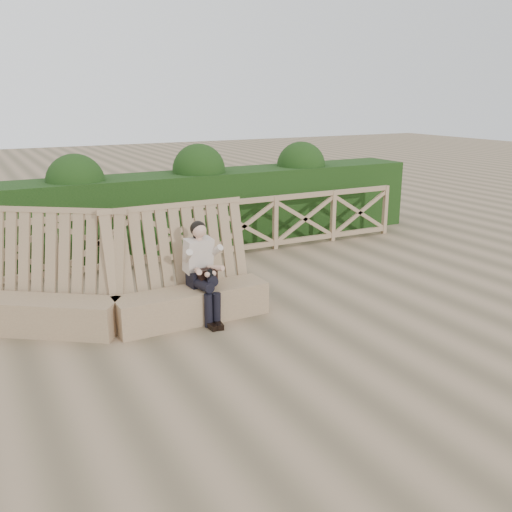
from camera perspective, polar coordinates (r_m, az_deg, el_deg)
name	(u,v)px	position (r m, az deg, el deg)	size (l,w,h in m)	color
ground	(266,327)	(7.85, 0.99, -7.10)	(60.00, 60.00, 0.00)	brown
bench	(117,296)	(8.05, -13.77, -3.92)	(4.06, 1.90, 1.59)	#85674C
woman	(202,267)	(7.95, -5.40, -1.13)	(0.40, 0.83, 1.39)	black
guardrail	(175,234)	(10.72, -8.08, 2.18)	(10.10, 0.09, 1.10)	#856A4D
hedge	(154,212)	(11.79, -10.13, 4.32)	(12.00, 1.20, 1.50)	black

